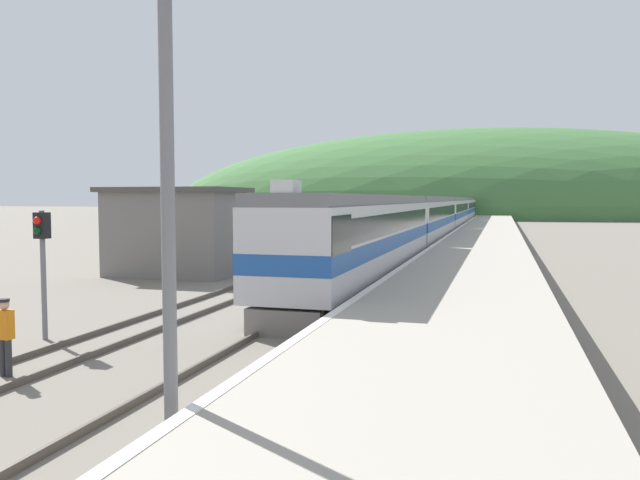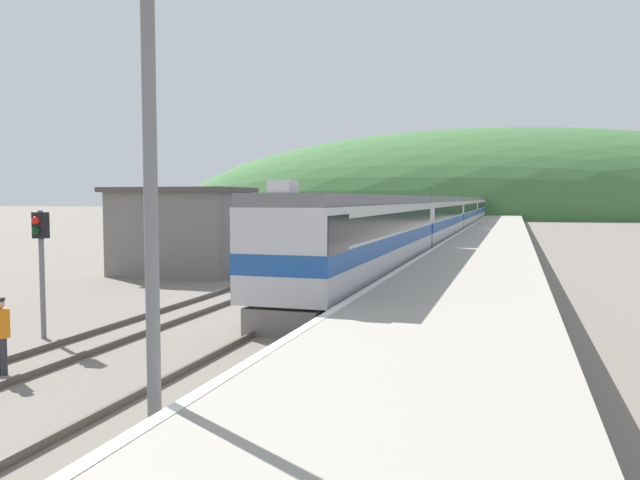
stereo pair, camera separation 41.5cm
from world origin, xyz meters
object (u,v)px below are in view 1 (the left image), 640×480
(carriage_second, at_px, (426,219))
(siding_train, at_px, (386,219))
(express_train_lead_car, at_px, (364,237))
(track_worker, at_px, (5,332))
(carriage_third, at_px, (450,213))
(signal_post_siding, at_px, (42,247))
(signal_mast_main, at_px, (164,30))
(carriage_fourth, at_px, (463,209))

(carriage_second, bearing_deg, siding_train, 124.77)
(express_train_lead_car, relative_size, siding_train, 0.60)
(siding_train, distance_m, track_worker, 45.63)
(carriage_third, bearing_deg, signal_post_siding, -95.88)
(carriage_third, bearing_deg, express_train_lead_car, -90.00)
(carriage_second, bearing_deg, track_worker, -96.52)
(siding_train, distance_m, signal_post_siding, 42.47)
(signal_mast_main, bearing_deg, carriage_second, 91.69)
(carriage_fourth, xyz_separation_m, signal_mast_main, (1.25, -90.04, 4.00))
(carriage_third, bearing_deg, carriage_fourth, 90.00)
(signal_mast_main, xyz_separation_m, signal_post_siding, (-7.42, 6.22, -3.63))
(carriage_second, bearing_deg, signal_post_siding, -99.71)
(carriage_third, bearing_deg, track_worker, -94.06)
(carriage_second, xyz_separation_m, carriage_third, (0.00, 23.88, 0.00))
(signal_post_siding, bearing_deg, express_train_lead_car, 63.84)
(signal_mast_main, bearing_deg, carriage_fourth, 90.80)
(carriage_fourth, distance_m, track_worker, 87.13)
(express_train_lead_car, height_order, signal_post_siding, express_train_lead_car)
(siding_train, height_order, signal_post_siding, siding_train)
(signal_mast_main, bearing_deg, siding_train, 96.65)
(carriage_second, relative_size, track_worker, 13.55)
(express_train_lead_car, bearing_deg, siding_train, 98.43)
(express_train_lead_car, xyz_separation_m, carriage_fourth, (0.00, 71.26, -0.01))
(carriage_fourth, bearing_deg, signal_post_siding, -94.21)
(signal_post_siding, bearing_deg, signal_mast_main, -39.96)
(signal_post_siding, xyz_separation_m, track_worker, (1.68, -3.19, -1.58))
(siding_train, relative_size, signal_mast_main, 4.03)
(carriage_second, bearing_deg, express_train_lead_car, -90.00)
(carriage_fourth, relative_size, signal_post_siding, 6.52)
(signal_post_siding, bearing_deg, siding_train, 87.65)
(signal_mast_main, relative_size, track_worker, 5.26)
(signal_mast_main, distance_m, signal_post_siding, 10.34)
(carriage_second, relative_size, siding_train, 0.64)
(express_train_lead_car, xyz_separation_m, carriage_third, (0.00, 47.38, -0.01))
(signal_mast_main, bearing_deg, track_worker, 152.14)
(carriage_fourth, bearing_deg, carriage_third, -90.00)
(carriage_fourth, height_order, siding_train, carriage_fourth)
(carriage_third, xyz_separation_m, signal_mast_main, (1.25, -66.16, 4.00))
(carriage_fourth, height_order, track_worker, carriage_fourth)
(carriage_fourth, xyz_separation_m, signal_post_siding, (-6.17, -83.82, 0.36))
(express_train_lead_car, height_order, track_worker, express_train_lead_car)
(express_train_lead_car, xyz_separation_m, signal_mast_main, (1.25, -18.78, 3.99))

